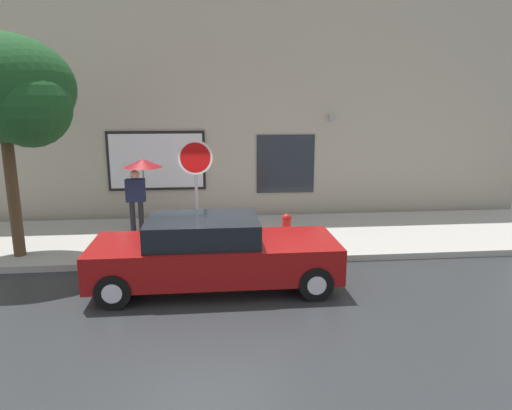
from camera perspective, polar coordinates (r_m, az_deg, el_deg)
The scene contains 8 objects.
ground_plane at distance 9.39m, azimuth -5.46°, elevation -9.72°, with size 60.00×60.00×0.00m, color #282B2D.
sidewalk at distance 12.20m, azimuth -5.58°, elevation -4.04°, with size 20.00×4.00×0.15m, color #A3A099.
building_facade at distance 14.19m, azimuth -5.97°, elevation 12.24°, with size 20.00×0.67×7.00m.
parked_car at distance 9.01m, azimuth -5.38°, elevation -5.96°, with size 4.73×1.85×1.41m.
fire_hydrant at distance 11.21m, azimuth 3.80°, elevation -3.08°, with size 0.30×0.44×0.78m.
pedestrian_with_umbrella at distance 12.36m, azimuth -14.19°, elevation 3.70°, with size 1.01×1.01×1.98m.
street_tree at distance 11.22m, azimuth -28.60°, elevation 12.17°, with size 3.07×2.61×4.86m.
stop_sign at distance 10.21m, azimuth -7.50°, elevation 3.71°, with size 0.76×0.10×2.62m.
Camera 1 is at (0.00, -8.69, 3.57)m, focal length 32.18 mm.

